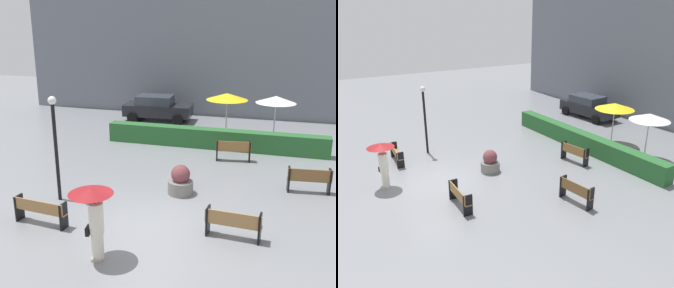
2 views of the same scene
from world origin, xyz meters
TOP-DOWN VIEW (x-y plane):
  - ground_plane at (0.00, 0.00)m, footprint 60.00×60.00m
  - bench_near_right at (2.60, -0.05)m, footprint 1.61×0.46m
  - bench_near_left at (-3.10, -0.86)m, footprint 1.78×0.50m
  - bench_far_right at (4.77, 3.97)m, footprint 1.55×0.51m
  - bench_back_row at (1.69, 6.72)m, footprint 1.57×0.57m
  - pedestrian_with_umbrella at (-0.68, -2.04)m, footprint 1.14×1.14m
  - planter_pot at (0.37, 2.61)m, footprint 0.91×0.91m
  - lamp_post at (-3.52, 0.92)m, footprint 0.28×0.28m
  - patio_umbrella_yellow at (0.80, 10.42)m, footprint 2.17×2.17m
  - patio_umbrella_white at (3.27, 10.15)m, footprint 1.99×1.99m
  - hedge_strip at (0.50, 8.40)m, footprint 10.76×0.70m
  - building_facade at (0.00, 16.00)m, footprint 28.00×1.20m
  - parked_car at (-3.96, 13.25)m, footprint 4.30×2.18m

SIDE VIEW (x-z plane):
  - ground_plane at x=0.00m, z-range 0.00..0.00m
  - planter_pot at x=0.37m, z-range -0.08..1.00m
  - hedge_strip at x=0.50m, z-range 0.00..0.95m
  - bench_near_left at x=-3.10m, z-range 0.08..0.90m
  - bench_near_right at x=2.60m, z-range 0.07..0.92m
  - bench_far_right at x=4.77m, z-range 0.08..1.01m
  - bench_back_row at x=1.69m, z-range 0.08..1.01m
  - parked_car at x=-3.96m, z-range 0.03..1.60m
  - pedestrian_with_umbrella at x=-0.68m, z-range 0.38..2.36m
  - patio_umbrella_yellow at x=0.80m, z-range 1.02..3.42m
  - patio_umbrella_white at x=3.27m, z-range 1.03..3.45m
  - lamp_post at x=-3.52m, z-range 0.43..4.06m
  - building_facade at x=0.00m, z-range 0.00..9.89m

